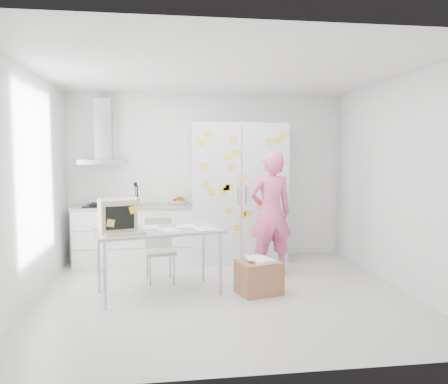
{
  "coord_description": "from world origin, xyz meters",
  "views": [
    {
      "loc": [
        -0.72,
        -5.2,
        1.72
      ],
      "look_at": [
        0.1,
        0.76,
        1.2
      ],
      "focal_mm": 35.0,
      "sensor_mm": 36.0,
      "label": 1
    }
  ],
  "objects": [
    {
      "name": "tall_cabinet",
      "position": [
        0.45,
        1.67,
        1.1
      ],
      "size": [
        1.5,
        0.68,
        2.2
      ],
      "color": "silver",
      "rests_on": "ground"
    },
    {
      "name": "ceiling",
      "position": [
        0.0,
        0.0,
        2.7
      ],
      "size": [
        4.5,
        4.0,
        0.02
      ],
      "primitive_type": "cube",
      "color": "white",
      "rests_on": "walls"
    },
    {
      "name": "range_hood",
      "position": [
        -1.65,
        1.84,
        1.96
      ],
      "size": [
        0.7,
        0.48,
        1.01
      ],
      "color": "silver",
      "rests_on": "walls"
    },
    {
      "name": "walls",
      "position": [
        0.0,
        0.72,
        1.35
      ],
      "size": [
        4.52,
        4.01,
        2.7
      ],
      "color": "white",
      "rests_on": "ground"
    },
    {
      "name": "desk",
      "position": [
        -1.1,
        0.07,
        0.9
      ],
      "size": [
        1.63,
        1.09,
        1.19
      ],
      "rotation": [
        0.0,
        0.0,
        0.25
      ],
      "color": "#A3A8AD",
      "rests_on": "ground"
    },
    {
      "name": "person",
      "position": [
        0.78,
        0.84,
        0.88
      ],
      "size": [
        0.69,
        0.51,
        1.76
      ],
      "primitive_type": "imported",
      "rotation": [
        0.0,
        0.0,
        3.28
      ],
      "color": "#F15D92",
      "rests_on": "ground"
    },
    {
      "name": "floor",
      "position": [
        0.0,
        0.0,
        -0.01
      ],
      "size": [
        4.5,
        4.0,
        0.02
      ],
      "primitive_type": "cube",
      "color": "silver",
      "rests_on": "ground"
    },
    {
      "name": "chair",
      "position": [
        -0.79,
        0.68,
        0.48
      ],
      "size": [
        0.44,
        0.44,
        0.86
      ],
      "rotation": [
        0.0,
        0.0,
        0.14
      ],
      "color": "#B0B0AD",
      "rests_on": "ground"
    },
    {
      "name": "cardboard_box",
      "position": [
        0.43,
        -0.03,
        0.21
      ],
      "size": [
        0.59,
        0.52,
        0.44
      ],
      "rotation": [
        0.0,
        0.0,
        0.25
      ],
      "color": "#A66C47",
      "rests_on": "ground"
    },
    {
      "name": "counter_run",
      "position": [
        -1.2,
        1.7,
        0.47
      ],
      "size": [
        1.84,
        0.63,
        1.28
      ],
      "color": "white",
      "rests_on": "ground"
    }
  ]
}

